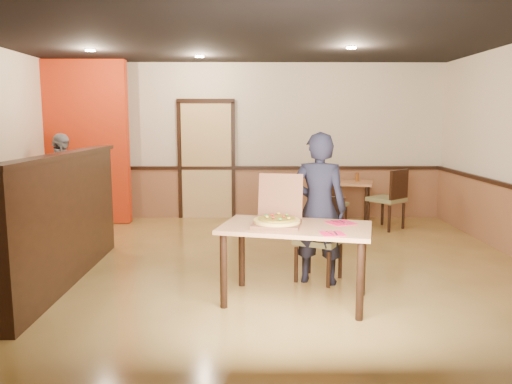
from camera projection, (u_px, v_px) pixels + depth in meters
floor at (250, 275)px, 5.80m from camera, size 7.00×7.00×0.00m
ceiling at (250, 26)px, 5.39m from camera, size 7.00×7.00×0.00m
wall_back at (251, 141)px, 9.06m from camera, size 7.00×0.00×7.00m
wainscot_back at (251, 193)px, 9.17m from camera, size 7.00×0.04×0.90m
chair_rail_back at (251, 168)px, 9.08m from camera, size 7.00×0.06×0.06m
back_door at (207, 161)px, 9.06m from camera, size 0.90×0.06×2.10m
booth_partition at (68, 217)px, 5.48m from camera, size 0.20×3.10×1.44m
red_accent_panel at (81, 143)px, 8.54m from camera, size 1.60×0.20×2.78m
spot_a at (90, 50)px, 7.15m from camera, size 0.14×0.14×0.02m
spot_b at (200, 56)px, 7.86m from camera, size 0.14×0.14×0.02m
spot_c at (351, 48)px, 6.89m from camera, size 0.14×0.14×0.02m
main_table at (296, 236)px, 4.89m from camera, size 1.60×1.15×0.77m
diner_chair at (321, 235)px, 5.62m from camera, size 0.63×0.63×0.93m
side_chair_left at (330, 202)px, 8.17m from camera, size 0.59×0.59×0.84m
side_chair_right at (390, 197)px, 8.16m from camera, size 0.70×0.70×1.00m
side_table at (353, 191)px, 8.75m from camera, size 0.81×0.81×0.71m
diner at (319, 209)px, 5.44m from camera, size 0.69×0.54×1.67m
passerby at (62, 183)px, 7.92m from camera, size 0.64×1.00×1.59m
pizza_box at (277, 219)px, 4.90m from camera, size 0.54×0.61×0.48m
pizza at (277, 221)px, 4.86m from camera, size 0.59×0.59×0.03m
napkin_near at (332, 234)px, 4.51m from camera, size 0.23×0.23×0.01m
napkin_far at (341, 223)px, 4.98m from camera, size 0.32×0.32×0.01m
condiment at (357, 177)px, 8.75m from camera, size 0.06×0.06×0.15m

